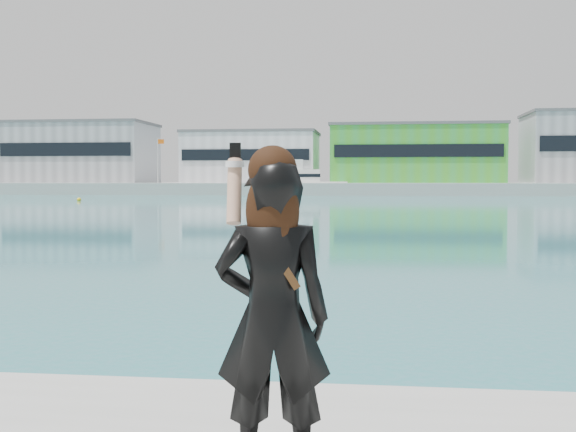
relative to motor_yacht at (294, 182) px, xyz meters
name	(u,v)px	position (x,y,z in m)	size (l,w,h in m)	color
far_quay	(371,188)	(13.02, 12.42, -1.21)	(320.00, 40.00, 2.00)	#9E9E99
warehouse_grey_left	(83,153)	(-41.98, 10.40, 5.55)	(26.52, 16.36, 11.50)	gray
warehouse_white	(252,157)	(-8.98, 10.40, 4.55)	(24.48, 15.35, 9.50)	silver
warehouse_green	(415,154)	(21.02, 10.40, 5.05)	(30.60, 16.36, 10.50)	green
flagpole_left	(158,158)	(-24.89, 3.42, 4.33)	(1.28, 0.16, 8.00)	silver
flagpole_right	(502,156)	(35.11, 3.42, 4.33)	(1.28, 0.16, 8.00)	silver
motor_yacht	(294,182)	(0.00, 0.00, 0.00)	(17.45, 8.37, 7.85)	white
buoy_far	(79,201)	(-21.31, -39.80, -2.21)	(0.50, 0.50, 0.50)	yellow
woman	(272,308)	(13.59, -118.47, -0.45)	(0.70, 0.51, 1.89)	black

